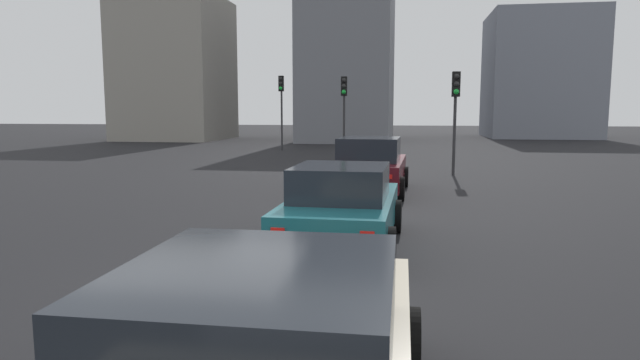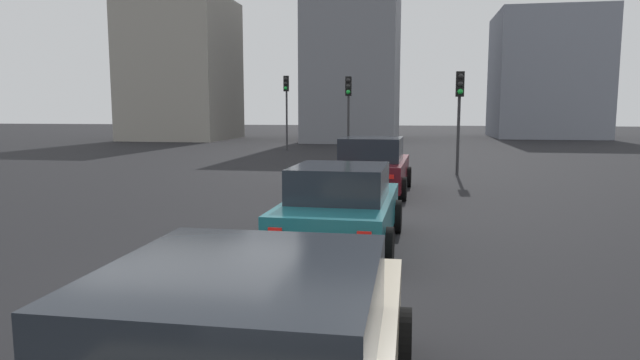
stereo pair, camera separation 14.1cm
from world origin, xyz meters
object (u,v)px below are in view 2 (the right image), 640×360
Objects in this scene: car_maroon_left_lead at (372,166)px; traffic_light_far_left at (286,97)px; traffic_light_near_left at (460,101)px; traffic_light_near_right at (348,100)px; car_teal_left_second at (341,207)px.

traffic_light_far_left is at bearing 23.57° from car_maroon_left_lead.
traffic_light_near_left is 0.95× the size of traffic_light_near_right.
traffic_light_near_left is at bearing 44.24° from traffic_light_far_left.
car_maroon_left_lead is 1.07× the size of car_teal_left_second.
car_teal_left_second is 0.94× the size of traffic_light_far_left.
traffic_light_near_left is at bearing -27.92° from car_maroon_left_lead.
car_teal_left_second is at bearing 20.74° from traffic_light_far_left.
traffic_light_far_left is (5.87, 4.37, 0.29)m from traffic_light_near_right.
car_teal_left_second is 1.09× the size of traffic_light_near_left.
car_teal_left_second is at bearing -178.43° from car_maroon_left_lead.
car_maroon_left_lead is at bearing -33.62° from traffic_light_near_left.
car_maroon_left_lead is at bearing 26.69° from traffic_light_far_left.
car_teal_left_second is 11.73m from traffic_light_near_left.
traffic_light_near_left reaches higher than car_teal_left_second.
car_maroon_left_lead is 5.86m from traffic_light_near_left.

